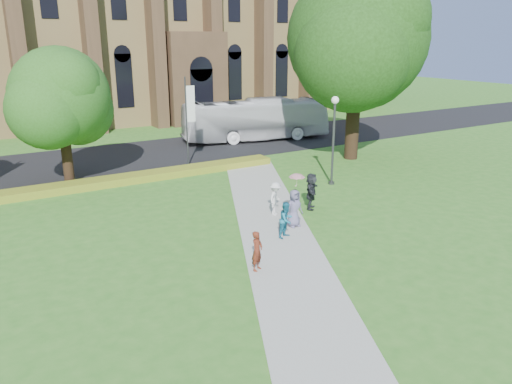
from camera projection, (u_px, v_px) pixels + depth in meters
ground at (291, 247)px, 21.01m from camera, size 160.00×160.00×0.00m
road at (138, 155)px, 37.34m from camera, size 160.00×10.00×0.02m
footpath at (278, 239)px, 21.82m from camera, size 15.58×28.54×0.04m
flower_hedge at (142, 177)px, 30.73m from camera, size 18.00×1.40×0.45m
streetlamp at (334, 130)px, 29.05m from camera, size 0.44×0.44×5.24m
large_tree at (357, 39)px, 33.95m from camera, size 9.60×9.60×13.20m
street_tree_1 at (60, 97)px, 28.34m from camera, size 5.60×5.60×8.05m
banner_pole_0 at (188, 116)px, 33.47m from camera, size 0.70×0.10×6.00m
tour_coach at (256, 120)px, 42.41m from camera, size 12.86×5.32×3.49m
pedestrian_0 at (257, 251)px, 18.64m from camera, size 0.68×0.61×1.55m
pedestrian_1 at (286, 220)px, 21.73m from camera, size 0.95×0.85×1.61m
pedestrian_2 at (275, 199)px, 24.50m from camera, size 1.23×1.15×1.66m
pedestrian_3 at (294, 206)px, 23.52m from camera, size 0.91×0.99×1.62m
pedestrian_4 at (294, 208)px, 22.97m from camera, size 0.90×0.62×1.76m
pedestrian_5 at (311, 191)px, 25.36m from camera, size 1.55×1.68×1.87m
parasol at (297, 182)px, 22.79m from camera, size 0.91×0.91×0.63m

